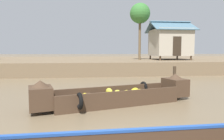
# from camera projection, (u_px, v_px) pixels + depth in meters

# --- Properties ---
(ground_plane) EXTENTS (300.00, 300.00, 0.00)m
(ground_plane) POSITION_uv_depth(u_px,v_px,m) (98.00, 83.00, 12.30)
(ground_plane) COLOR #726047
(riverbank_strip) EXTENTS (160.00, 20.00, 1.06)m
(riverbank_strip) POSITION_uv_depth(u_px,v_px,m) (92.00, 63.00, 24.92)
(riverbank_strip) COLOR #756047
(riverbank_strip) RESTS_ON ground
(banana_boat) EXTENTS (5.86, 2.56, 0.99)m
(banana_boat) POSITION_uv_depth(u_px,v_px,m) (118.00, 94.00, 7.39)
(banana_boat) COLOR #473323
(banana_boat) RESTS_ON ground
(fishing_skiff_distant) EXTENTS (4.94, 1.38, 0.85)m
(fishing_skiff_distant) POSITION_uv_depth(u_px,v_px,m) (182.00, 71.00, 16.85)
(fishing_skiff_distant) COLOR brown
(fishing_skiff_distant) RESTS_ON ground
(stilt_house_mid_right) EXTENTS (4.13, 3.94, 3.83)m
(stilt_house_mid_right) POSITION_uv_depth(u_px,v_px,m) (170.00, 42.00, 20.80)
(stilt_house_mid_right) COLOR #4C3826
(stilt_house_mid_right) RESTS_ON riverbank_strip
(palm_tree_near) EXTENTS (1.99, 1.99, 5.56)m
(palm_tree_near) POSITION_uv_depth(u_px,v_px,m) (140.00, 14.00, 20.33)
(palm_tree_near) COLOR brown
(palm_tree_near) RESTS_ON riverbank_strip
(mooring_post) EXTENTS (0.14, 0.14, 1.21)m
(mooring_post) POSITION_uv_depth(u_px,v_px,m) (174.00, 79.00, 9.42)
(mooring_post) COLOR #423323
(mooring_post) RESTS_ON ground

